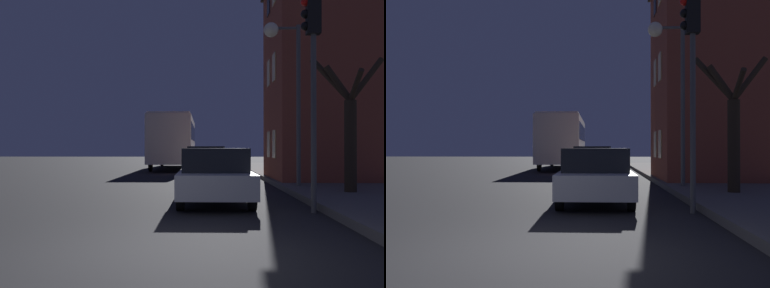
# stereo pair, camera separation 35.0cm
# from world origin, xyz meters

# --- Properties ---
(ground_plane) EXTENTS (120.00, 120.00, 0.00)m
(ground_plane) POSITION_xyz_m (0.00, 0.00, 0.00)
(ground_plane) COLOR black
(brick_building) EXTENTS (4.28, 5.00, 8.43)m
(brick_building) POSITION_xyz_m (5.62, 12.08, 4.41)
(brick_building) COLOR brown
(brick_building) RESTS_ON sidewalk
(streetlamp) EXTENTS (1.21, 0.49, 5.42)m
(streetlamp) POSITION_xyz_m (3.45, 8.52, 4.21)
(streetlamp) COLOR #4C4C4C
(streetlamp) RESTS_ON sidewalk
(traffic_light) EXTENTS (0.43, 0.24, 4.87)m
(traffic_light) POSITION_xyz_m (3.19, 3.85, 3.46)
(traffic_light) COLOR #4C4C4C
(traffic_light) RESTS_ON ground
(bare_tree) EXTENTS (2.03, 1.51, 3.93)m
(bare_tree) POSITION_xyz_m (4.94, 6.66, 2.10)
(bare_tree) COLOR #2D2319
(bare_tree) RESTS_ON sidewalk
(bus) EXTENTS (2.59, 11.02, 3.48)m
(bus) POSITION_xyz_m (-1.21, 23.53, 2.08)
(bus) COLOR beige
(bus) RESTS_ON ground
(car_near_lane) EXTENTS (1.82, 4.34, 1.43)m
(car_near_lane) POSITION_xyz_m (1.07, 5.47, 0.74)
(car_near_lane) COLOR #B7BABF
(car_near_lane) RESTS_ON ground
(car_mid_lane) EXTENTS (1.81, 4.01, 1.50)m
(car_mid_lane) POSITION_xyz_m (0.88, 13.73, 0.77)
(car_mid_lane) COLOR beige
(car_mid_lane) RESTS_ON ground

